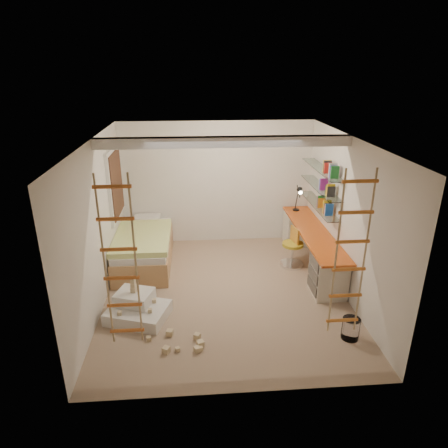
{
  "coord_description": "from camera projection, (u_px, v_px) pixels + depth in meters",
  "views": [
    {
      "loc": [
        -0.49,
        -5.89,
        3.62
      ],
      "look_at": [
        0.0,
        0.3,
        1.15
      ],
      "focal_mm": 32.0,
      "sensor_mm": 36.0,
      "label": 1
    }
  ],
  "objects": [
    {
      "name": "rope_ladder_left",
      "position": [
        120.0,
        264.0,
        4.55
      ],
      "size": [
        0.41,
        0.04,
        2.13
      ],
      "primitive_type": null,
      "color": "#BF5A20",
      "rests_on": "ceiling"
    },
    {
      "name": "floor",
      "position": [
        225.0,
        293.0,
        6.83
      ],
      "size": [
        4.5,
        4.5,
        0.0
      ],
      "primitive_type": "plane",
      "color": "#967961",
      "rests_on": "ground"
    },
    {
      "name": "window_blind",
      "position": [
        117.0,
        184.0,
        7.5
      ],
      "size": [
        0.02,
        1.0,
        1.2
      ],
      "primitive_type": "cube",
      "color": "#4C2D1E",
      "rests_on": "window_frame"
    },
    {
      "name": "rope_ladder_right",
      "position": [
        350.0,
        256.0,
        4.74
      ],
      "size": [
        0.41,
        0.04,
        2.13
      ],
      "primitive_type": null,
      "color": "orange",
      "rests_on": "ceiling"
    },
    {
      "name": "play_platform",
      "position": [
        137.0,
        308.0,
        6.12
      ],
      "size": [
        1.04,
        0.91,
        0.39
      ],
      "color": "silver",
      "rests_on": "floor"
    },
    {
      "name": "desk",
      "position": [
        311.0,
        247.0,
        7.6
      ],
      "size": [
        0.56,
        2.8,
        0.75
      ],
      "color": "#D25518",
      "rests_on": "floor"
    },
    {
      "name": "books",
      "position": [
        321.0,
        182.0,
        7.42
      ],
      "size": [
        0.14,
        0.58,
        0.92
      ],
      "color": "#194CA5",
      "rests_on": "shelves"
    },
    {
      "name": "shelves",
      "position": [
        320.0,
        187.0,
        7.46
      ],
      "size": [
        0.25,
        1.8,
        0.71
      ],
      "color": "white",
      "rests_on": "wall_right"
    },
    {
      "name": "waste_bin",
      "position": [
        351.0,
        328.0,
        5.64
      ],
      "size": [
        0.25,
        0.25,
        0.32
      ],
      "primitive_type": "cylinder",
      "color": "white",
      "rests_on": "floor"
    },
    {
      "name": "task_lamp",
      "position": [
        299.0,
        195.0,
        8.21
      ],
      "size": [
        0.14,
        0.36,
        0.57
      ],
      "color": "black",
      "rests_on": "desk"
    },
    {
      "name": "toy_blocks",
      "position": [
        162.0,
        321.0,
        5.74
      ],
      "size": [
        1.24,
        1.07,
        0.66
      ],
      "color": "#CCB284",
      "rests_on": "floor"
    },
    {
      "name": "window_frame",
      "position": [
        115.0,
        184.0,
        7.5
      ],
      "size": [
        0.06,
        1.15,
        1.35
      ],
      "primitive_type": "cube",
      "color": "white",
      "rests_on": "wall_left"
    },
    {
      "name": "swivel_chair",
      "position": [
        293.0,
        252.0,
        7.66
      ],
      "size": [
        0.55,
        0.55,
        0.78
      ],
      "color": "gold",
      "rests_on": "floor"
    },
    {
      "name": "bed",
      "position": [
        144.0,
        248.0,
        7.73
      ],
      "size": [
        1.02,
        2.0,
        0.69
      ],
      "color": "#AD7F51",
      "rests_on": "floor"
    },
    {
      "name": "ceiling_beam",
      "position": [
        224.0,
        142.0,
        6.17
      ],
      "size": [
        4.0,
        0.18,
        0.16
      ],
      "primitive_type": "cube",
      "color": "white",
      "rests_on": "ceiling"
    }
  ]
}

